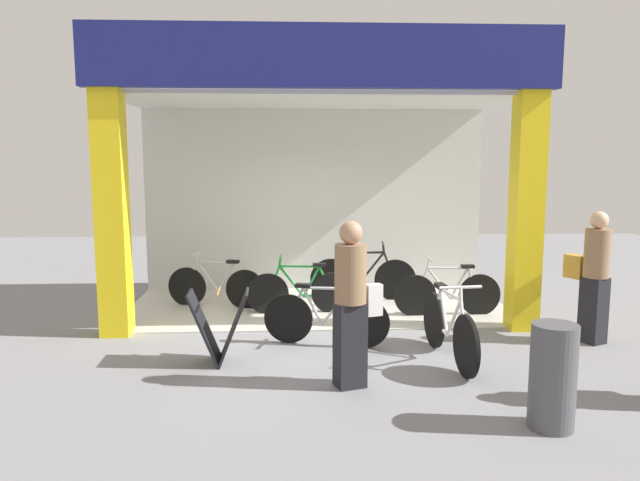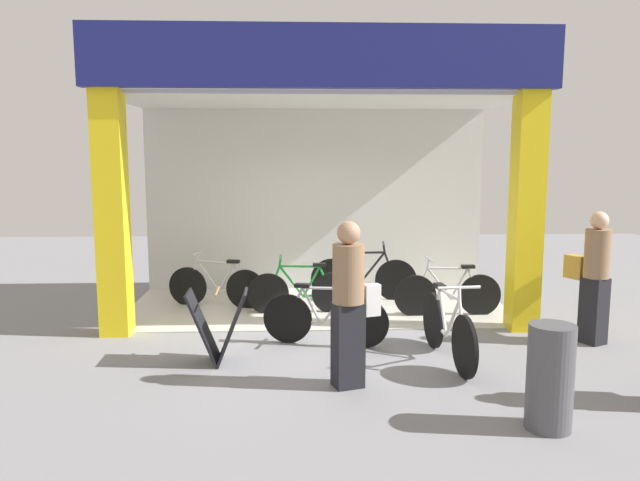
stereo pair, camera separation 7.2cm
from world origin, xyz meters
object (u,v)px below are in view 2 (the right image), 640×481
bicycle_parked_1 (325,318)px  pedestrian_0 (349,302)px  bicycle_inside_0 (217,286)px  sandwich_board_sign (218,327)px  bicycle_inside_2 (301,291)px  bicycle_inside_3 (363,277)px  trash_bin (550,377)px  bicycle_parked_0 (448,329)px  bicycle_inside_1 (448,293)px  pedestrian_2 (594,276)px

bicycle_parked_1 → pedestrian_0: size_ratio=0.91×
bicycle_inside_0 → sandwich_board_sign: size_ratio=1.79×
bicycle_inside_2 → pedestrian_0: pedestrian_0 is taller
bicycle_inside_2 → bicycle_inside_3: bicycle_inside_3 is taller
pedestrian_0 → trash_bin: size_ratio=1.84×
bicycle_parked_1 → sandwich_board_sign: bicycle_parked_1 is taller
bicycle_parked_0 → trash_bin: bicycle_parked_0 is taller
bicycle_inside_0 → pedestrian_0: bearing=-62.1°
sandwich_board_sign → trash_bin: size_ratio=0.92×
bicycle_parked_0 → bicycle_parked_1: bearing=154.6°
bicycle_inside_3 → pedestrian_0: bearing=-98.6°
bicycle_inside_0 → trash_bin: size_ratio=1.64×
bicycle_inside_1 → pedestrian_2: pedestrian_2 is taller
sandwich_board_sign → bicycle_inside_2: bearing=65.6°
bicycle_inside_0 → pedestrian_2: (4.98, -2.00, 0.52)m
bicycle_parked_0 → bicycle_parked_1: (-1.39, 0.66, -0.03)m
bicycle_inside_3 → pedestrian_2: pedestrian_2 is taller
bicycle_inside_0 → bicycle_parked_1: 2.54m
bicycle_inside_3 → pedestrian_0: (-0.57, -3.73, 0.51)m
bicycle_inside_1 → bicycle_inside_3: bicycle_inside_3 is taller
bicycle_inside_0 → bicycle_inside_2: bearing=-18.7°
bicycle_inside_1 → pedestrian_0: bearing=-122.5°
bicycle_inside_1 → bicycle_parked_0: size_ratio=0.91×
bicycle_inside_3 → bicycle_parked_0: (0.64, -3.01, 0.00)m
bicycle_parked_1 → pedestrian_0: pedestrian_0 is taller
bicycle_parked_1 → bicycle_inside_0: bearing=128.9°
bicycle_inside_0 → pedestrian_2: pedestrian_2 is taller
bicycle_inside_1 → pedestrian_0: pedestrian_0 is taller
bicycle_inside_3 → trash_bin: bearing=-77.2°
bicycle_parked_0 → pedestrian_0: bearing=-149.1°
bicycle_inside_1 → sandwich_board_sign: 3.67m
bicycle_inside_0 → bicycle_inside_3: size_ratio=0.89×
sandwich_board_sign → trash_bin: bearing=-30.7°
bicycle_parked_1 → trash_bin: trash_bin is taller
sandwich_board_sign → pedestrian_2: pedestrian_2 is taller
pedestrian_0 → bicycle_parked_1: bearing=97.5°
bicycle_inside_3 → bicycle_parked_1: bicycle_inside_3 is taller
bicycle_inside_1 → bicycle_inside_3: 1.55m
sandwich_board_sign → bicycle_inside_3: bearing=55.9°
bicycle_parked_1 → bicycle_inside_3: bearing=72.4°
bicycle_parked_0 → pedestrian_2: pedestrian_2 is taller
bicycle_parked_1 → trash_bin: (1.84, -2.44, 0.12)m
bicycle_inside_3 → bicycle_parked_0: bearing=-78.0°
bicycle_inside_0 → bicycle_inside_2: bicycle_inside_2 is taller
bicycle_parked_0 → bicycle_parked_1: 1.54m
pedestrian_0 → pedestrian_2: bearing=22.8°
bicycle_inside_0 → bicycle_inside_2: 1.38m
bicycle_inside_0 → pedestrian_2: 5.40m
bicycle_parked_0 → sandwich_board_sign: (-2.64, 0.05, 0.04)m
bicycle_inside_2 → pedestrian_0: 3.00m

